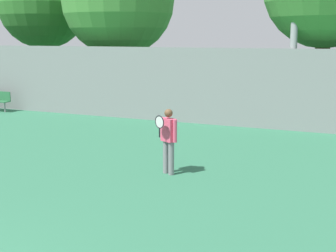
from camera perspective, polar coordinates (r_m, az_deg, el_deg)
tennis_player at (r=11.12m, az=0.03°, el=-1.45°), size 0.52×0.50×1.58m
back_fence at (r=17.41m, az=5.23°, el=4.81°), size 31.90×0.06×2.84m
tree_green_tall at (r=21.56m, az=-6.09°, el=15.08°), size 5.02×5.02×7.37m
tree_green_broad at (r=25.54m, az=-15.00°, el=14.17°), size 4.56×4.56×7.16m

